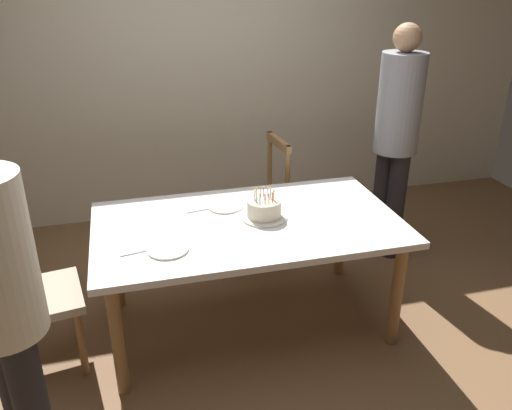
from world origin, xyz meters
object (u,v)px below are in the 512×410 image
Objects in this scene: chair_spindle_back at (257,202)px; chair_upholstered at (19,289)px; plate_far_side at (225,206)px; birthday_cake at (264,210)px; plate_near_celebrant at (168,249)px; person_celebrant at (1,302)px; dining_table at (248,233)px; person_guest at (397,131)px.

chair_upholstered is at bearing -149.57° from chair_spindle_back.
plate_far_side is 1.26m from chair_upholstered.
birthday_cake is 0.89m from chair_spindle_back.
plate_far_side is at bearing 133.06° from birthday_cake.
plate_far_side is (-0.20, 0.21, -0.05)m from birthday_cake.
plate_near_celebrant is at bearing -131.34° from plate_far_side.
chair_upholstered is 0.58× the size of person_celebrant.
dining_table is 1.10× the size of person_celebrant.
chair_spindle_back is (0.37, 0.60, -0.28)m from plate_far_side.
chair_upholstered is at bearing -164.57° from person_guest.
dining_table is at bearing 24.93° from plate_near_celebrant.
person_guest reaches higher than chair_spindle_back.
dining_table is 0.90m from chair_spindle_back.
birthday_cake is (0.11, 0.02, 0.13)m from dining_table.
birthday_cake is at bearing 22.68° from plate_near_celebrant.
plate_near_celebrant is 1.99m from person_guest.
plate_near_celebrant is 0.12× the size of person_guest.
plate_near_celebrant is 0.23× the size of chair_spindle_back.
person_celebrant is (0.10, -0.73, 0.40)m from chair_upholstered.
chair_spindle_back reaches higher than dining_table.
chair_upholstered is (-1.29, -0.09, -0.12)m from dining_table.
plate_near_celebrant is at bearing -154.35° from person_guest.
person_celebrant is (-1.29, -0.84, 0.14)m from birthday_cake.
chair_spindle_back reaches higher than birthday_cake.
plate_near_celebrant is 0.61m from plate_far_side.
chair_upholstered is (-1.57, -0.92, 0.07)m from chair_spindle_back.
plate_near_celebrant is at bearing 40.55° from person_celebrant.
plate_far_side reaches higher than dining_table.
dining_table is 0.17m from birthday_cake.
chair_spindle_back is 1.00× the size of chair_upholstered.
dining_table is 0.55m from plate_near_celebrant.
birthday_cake is 1.42m from chair_upholstered.
person_celebrant is at bearing -131.50° from chair_spindle_back.
plate_near_celebrant is 0.13× the size of person_celebrant.
birthday_cake is 1.55m from person_celebrant.
person_guest is (1.37, 0.39, 0.27)m from plate_far_side.
person_celebrant is at bearing -136.18° from plate_far_side.
dining_table is at bearing 34.70° from person_celebrant.
plate_far_side is 0.12× the size of person_guest.
birthday_cake is 0.17× the size of person_celebrant.
chair_upholstered reaches higher than plate_far_side.
plate_far_side is 1.53m from person_celebrant.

